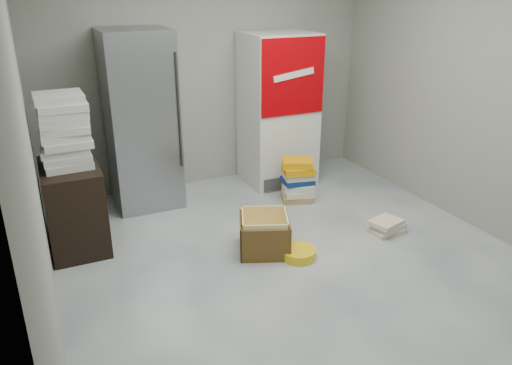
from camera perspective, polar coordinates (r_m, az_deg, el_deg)
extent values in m
plane|color=silver|center=(4.36, 6.31, -10.57)|extent=(5.00, 5.00, 0.00)
cube|color=gray|center=(6.02, -5.59, 12.95)|extent=(4.00, 0.04, 2.80)
cube|color=gray|center=(3.26, -24.48, 3.30)|extent=(0.04, 5.00, 2.80)
cube|color=gray|center=(5.12, 26.93, 9.12)|extent=(0.04, 5.00, 2.80)
cube|color=#A1A4A9|center=(5.53, -13.01, 6.92)|extent=(0.70, 0.70, 1.90)
cylinder|color=#333333|center=(5.23, -8.83, 8.06)|extent=(0.02, 0.02, 1.19)
cube|color=silver|center=(6.07, 2.52, 8.30)|extent=(0.80, 0.70, 1.80)
cube|color=#AC0005|center=(5.67, 4.29, 11.93)|extent=(0.78, 0.02, 0.85)
cube|color=white|center=(5.65, 4.37, 12.17)|extent=(0.50, 0.01, 0.14)
cube|color=#3F3F3F|center=(6.01, 3.95, 0.12)|extent=(0.70, 0.02, 0.15)
cube|color=black|center=(4.92, -20.05, -2.58)|extent=(0.50, 0.80, 0.80)
cube|color=silver|center=(4.76, -20.73, 2.12)|extent=(0.42, 0.42, 0.06)
cube|color=silver|center=(4.74, -20.84, 2.88)|extent=(0.40, 0.40, 0.06)
cube|color=silver|center=(4.74, -20.98, 3.66)|extent=(0.42, 0.42, 0.06)
cube|color=silver|center=(4.70, -20.74, 4.39)|extent=(0.40, 0.40, 0.06)
cube|color=silver|center=(4.70, -21.05, 5.16)|extent=(0.40, 0.40, 0.06)
cube|color=silver|center=(4.67, -20.98, 5.93)|extent=(0.42, 0.42, 0.06)
cube|color=silver|center=(4.66, -21.20, 6.69)|extent=(0.40, 0.40, 0.06)
cube|color=silver|center=(4.64, -21.28, 7.46)|extent=(0.41, 0.41, 0.06)
cube|color=silver|center=(4.62, -21.31, 8.23)|extent=(0.40, 0.40, 0.06)
cube|color=silver|center=(4.63, -21.67, 9.03)|extent=(0.41, 0.41, 0.06)
cube|color=#9A7C50|center=(5.74, 4.66, -1.72)|extent=(0.40, 0.36, 0.07)
cube|color=beige|center=(5.71, 4.87, -1.08)|extent=(0.38, 0.33, 0.07)
cube|color=silver|center=(5.69, 4.82, -0.43)|extent=(0.40, 0.35, 0.07)
cube|color=navy|center=(5.68, 4.77, 0.23)|extent=(0.37, 0.31, 0.06)
cube|color=silver|center=(5.66, 4.87, 0.86)|extent=(0.38, 0.33, 0.07)
cube|color=orange|center=(5.61, 4.85, 1.46)|extent=(0.39, 0.34, 0.08)
cube|color=orange|center=(5.59, 4.73, 2.24)|extent=(0.41, 0.38, 0.08)
cube|color=beige|center=(5.18, 14.60, -5.32)|extent=(0.31, 0.25, 0.05)
cube|color=silver|center=(5.17, 14.83, -4.79)|extent=(0.35, 0.30, 0.05)
cube|color=beige|center=(5.13, 14.65, -4.41)|extent=(0.36, 0.31, 0.04)
cube|color=yellow|center=(4.70, 0.95, -7.69)|extent=(0.55, 0.55, 0.01)
cube|color=brown|center=(4.82, 0.81, -4.81)|extent=(0.42, 0.18, 0.32)
cube|color=brown|center=(4.44, 1.13, -7.35)|extent=(0.42, 0.18, 0.32)
cube|color=brown|center=(4.62, -1.76, -6.08)|extent=(0.18, 0.42, 0.32)
cube|color=brown|center=(4.65, 3.68, -5.96)|extent=(0.18, 0.42, 0.32)
cube|color=yellow|center=(4.80, 0.82, -4.68)|extent=(0.39, 0.17, 0.37)
cube|color=yellow|center=(4.44, 1.12, -6.99)|extent=(0.39, 0.17, 0.37)
cube|color=yellow|center=(4.61, -1.53, -5.84)|extent=(0.17, 0.39, 0.37)
cube|color=yellow|center=(4.63, 3.44, -5.73)|extent=(0.17, 0.39, 0.37)
cylinder|color=yellow|center=(4.59, 4.88, -8.06)|extent=(0.35, 0.35, 0.09)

